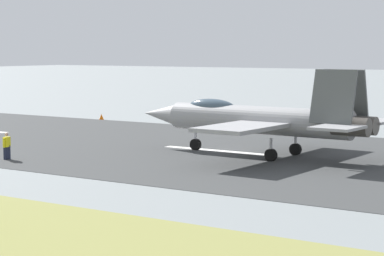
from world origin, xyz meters
name	(u,v)px	position (x,y,z in m)	size (l,w,h in m)	color
ground_plane	(223,151)	(0.00, 0.00, 0.00)	(400.00, 400.00, 0.00)	gray
runway_strip	(223,151)	(-0.02, 0.00, 0.01)	(240.00, 26.00, 0.02)	#383A3B
fighter_jet	(260,119)	(-3.02, 0.62, 2.36)	(16.90, 13.43, 5.55)	#979698
crew_person	(7,146)	(9.14, 10.43, 0.83)	(0.38, 0.68, 1.66)	#1E2338
marker_cone_mid	(261,127)	(4.11, -13.18, 0.28)	(0.44, 0.44, 0.55)	orange
marker_cone_far	(101,117)	(21.36, -13.18, 0.28)	(0.44, 0.44, 0.55)	orange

